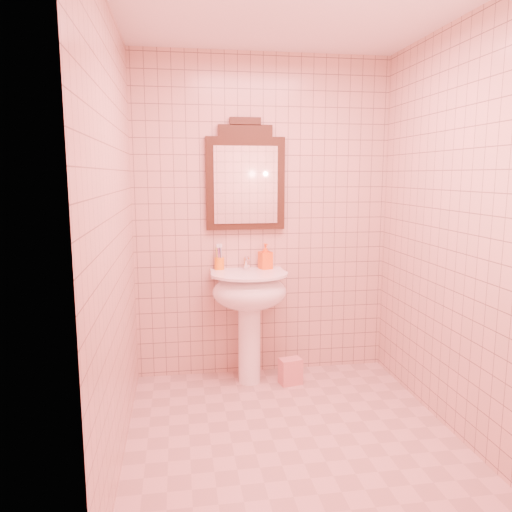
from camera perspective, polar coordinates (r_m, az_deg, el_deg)
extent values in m
plane|color=#C89C90|center=(3.25, 4.24, -20.05)|extent=(2.20, 2.20, 0.00)
cube|color=tan|center=(3.93, 0.80, 4.31)|extent=(2.00, 0.02, 2.50)
cylinder|color=white|center=(3.88, -0.77, -9.38)|extent=(0.17, 0.17, 0.70)
ellipsoid|color=white|center=(3.75, -0.74, -4.12)|extent=(0.56, 0.46, 0.28)
cube|color=white|center=(3.89, -1.09, -1.92)|extent=(0.56, 0.15, 0.05)
cylinder|color=white|center=(3.72, -0.74, -2.10)|extent=(0.58, 0.58, 0.02)
cylinder|color=white|center=(3.88, -1.09, -0.83)|extent=(0.04, 0.04, 0.09)
cylinder|color=white|center=(3.82, -0.98, -0.45)|extent=(0.02, 0.10, 0.02)
cylinder|color=white|center=(3.77, -0.87, -0.88)|extent=(0.02, 0.02, 0.04)
cube|color=white|center=(3.88, -1.11, 0.00)|extent=(0.02, 0.07, 0.01)
cube|color=black|center=(3.87, -1.22, 8.27)|extent=(0.61, 0.05, 0.70)
cube|color=black|center=(3.88, -1.24, 14.12)|extent=(0.41, 0.05, 0.09)
cube|color=black|center=(3.88, -1.25, 15.13)|extent=(0.23, 0.05, 0.06)
cube|color=white|center=(3.84, -1.16, 8.11)|extent=(0.49, 0.01, 0.59)
cylinder|color=orange|center=(3.87, -4.21, -0.87)|extent=(0.08, 0.08, 0.09)
cylinder|color=silver|center=(3.86, -3.96, -0.28)|extent=(0.01, 0.01, 0.17)
cylinder|color=#338CD8|center=(3.88, -4.07, -0.25)|extent=(0.01, 0.01, 0.17)
cylinder|color=#E5334C|center=(3.88, -4.29, -0.25)|extent=(0.01, 0.01, 0.17)
cylinder|color=#3FBF59|center=(3.87, -4.45, -0.27)|extent=(0.01, 0.01, 0.17)
cylinder|color=#D8CC4C|center=(3.85, -4.43, -0.31)|extent=(0.01, 0.01, 0.17)
cylinder|color=purple|center=(3.85, -4.25, -0.33)|extent=(0.01, 0.01, 0.17)
cylinder|color=#4C4C59|center=(3.85, -4.04, -0.31)|extent=(0.01, 0.01, 0.17)
imported|color=#F35914|center=(3.88, 1.08, -0.03)|extent=(0.11, 0.11, 0.20)
cube|color=tan|center=(3.93, 3.97, -13.01)|extent=(0.18, 0.14, 0.20)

